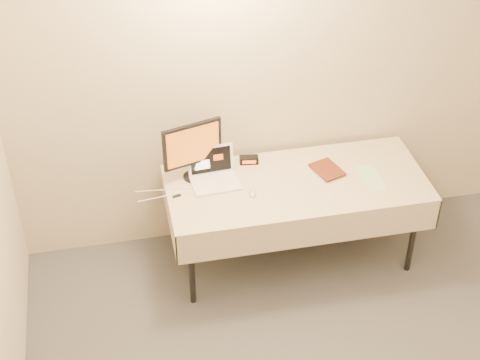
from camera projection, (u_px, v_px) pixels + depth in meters
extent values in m
cube|color=beige|center=(284.00, 76.00, 5.22)|extent=(4.00, 0.10, 2.70)
cylinder|color=black|center=(192.00, 266.00, 5.11)|extent=(0.04, 0.04, 0.69)
cylinder|color=black|center=(413.00, 235.00, 5.37)|extent=(0.04, 0.04, 0.69)
cylinder|color=black|center=(180.00, 213.00, 5.57)|extent=(0.04, 0.04, 0.69)
cylinder|color=black|center=(384.00, 187.00, 5.83)|extent=(0.04, 0.04, 0.69)
cube|color=gray|center=(297.00, 185.00, 5.25)|extent=(1.80, 0.75, 0.04)
cube|color=beige|center=(297.00, 182.00, 5.24)|extent=(1.86, 0.81, 0.01)
cube|color=beige|center=(311.00, 232.00, 5.00)|extent=(1.86, 0.01, 0.25)
cube|color=beige|center=(282.00, 165.00, 5.63)|extent=(1.86, 0.01, 0.25)
cube|color=beige|center=(169.00, 213.00, 5.16)|extent=(0.01, 0.81, 0.25)
cube|color=beige|center=(416.00, 181.00, 5.46)|extent=(0.01, 0.81, 0.25)
cube|color=white|center=(215.00, 184.00, 5.20)|extent=(0.34, 0.25, 0.02)
cube|color=white|center=(211.00, 160.00, 5.24)|extent=(0.33, 0.07, 0.21)
cube|color=black|center=(211.00, 160.00, 5.24)|extent=(0.29, 0.05, 0.18)
cylinder|color=black|center=(194.00, 176.00, 5.28)|extent=(0.19, 0.19, 0.01)
cube|color=black|center=(193.00, 170.00, 5.24)|extent=(0.04, 0.03, 0.11)
cube|color=black|center=(192.00, 144.00, 5.11)|extent=(0.43, 0.14, 0.33)
cube|color=orange|center=(192.00, 144.00, 5.11)|extent=(0.38, 0.10, 0.28)
imported|color=#99371B|center=(318.00, 161.00, 5.23)|extent=(0.18, 0.08, 0.24)
cube|color=black|center=(249.00, 160.00, 5.40)|extent=(0.14, 0.07, 0.06)
cube|color=#FF350C|center=(249.00, 162.00, 5.38)|extent=(0.10, 0.01, 0.03)
ellipsoid|color=silver|center=(253.00, 192.00, 5.12)|extent=(0.07, 0.11, 0.02)
cube|color=#BBEBBC|center=(371.00, 178.00, 5.27)|extent=(0.14, 0.32, 0.00)
cube|color=black|center=(177.00, 196.00, 5.10)|extent=(0.06, 0.03, 0.01)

